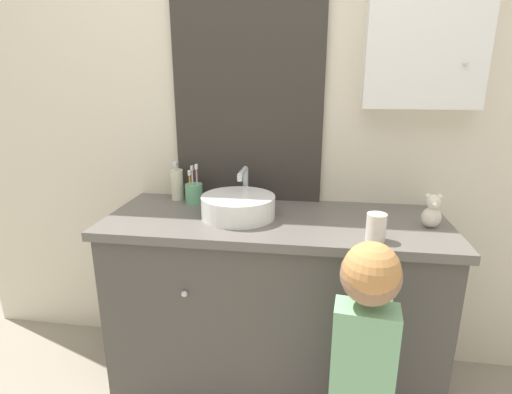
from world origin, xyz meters
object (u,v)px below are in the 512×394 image
object	(u,v)px
sink_basin	(239,205)
toothbrush_holder	(194,193)
soap_dispenser	(177,184)
child_figure	(365,344)
drinking_cup	(376,227)
teddy_bear	(432,212)

from	to	relation	value
sink_basin	toothbrush_holder	world-z (taller)	toothbrush_holder
toothbrush_holder	soap_dispenser	world-z (taller)	toothbrush_holder
child_figure	sink_basin	bearing A→B (deg)	136.02
toothbrush_holder	drinking_cup	distance (m)	0.82
sink_basin	teddy_bear	world-z (taller)	sink_basin
toothbrush_holder	drinking_cup	xyz separation A→B (m)	(0.75, -0.33, 0.00)
drinking_cup	teddy_bear	bearing A→B (deg)	36.01
toothbrush_holder	teddy_bear	distance (m)	0.99
soap_dispenser	child_figure	xyz separation A→B (m)	(0.80, -0.65, -0.30)
sink_basin	toothbrush_holder	distance (m)	0.28
child_figure	teddy_bear	world-z (taller)	teddy_bear
teddy_bear	drinking_cup	size ratio (longest dim) A/B	1.35
soap_dispenser	drinking_cup	world-z (taller)	soap_dispenser
child_figure	teddy_bear	size ratio (longest dim) A/B	6.87
sink_basin	drinking_cup	world-z (taller)	sink_basin
soap_dispenser	drinking_cup	xyz separation A→B (m)	(0.84, -0.37, -0.02)
soap_dispenser	drinking_cup	size ratio (longest dim) A/B	1.83
teddy_bear	drinking_cup	xyz separation A→B (m)	(-0.23, -0.16, -0.01)
soap_dispenser	child_figure	bearing A→B (deg)	-39.09
sink_basin	teddy_bear	size ratio (longest dim) A/B	2.66
toothbrush_holder	teddy_bear	size ratio (longest dim) A/B	1.37
sink_basin	drinking_cup	size ratio (longest dim) A/B	3.59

